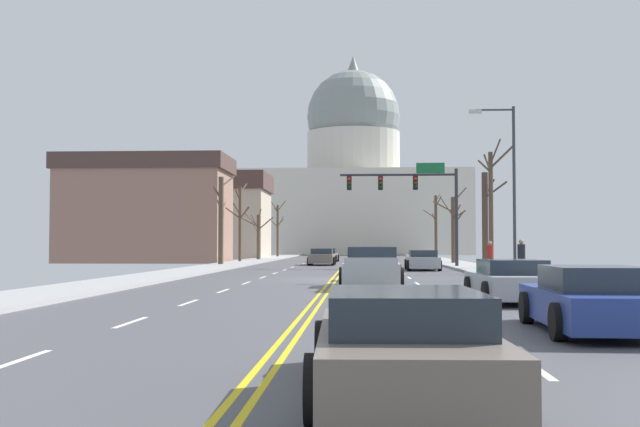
% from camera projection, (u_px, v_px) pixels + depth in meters
% --- Properties ---
extents(ground, '(20.00, 180.00, 0.20)m').
position_uv_depth(ground, '(334.00, 279.00, 34.23)').
color(ground, '#49494E').
extents(signal_gantry, '(7.91, 0.41, 6.91)m').
position_uv_depth(signal_gantry, '(414.00, 191.00, 50.83)').
color(signal_gantry, '#28282D').
rests_on(signal_gantry, ground).
extents(street_lamp_right, '(2.08, 0.24, 7.76)m').
position_uv_depth(street_lamp_right, '(508.00, 176.00, 34.52)').
color(street_lamp_right, '#333338').
rests_on(street_lamp_right, ground).
extents(capitol_building, '(34.87, 20.79, 31.32)m').
position_uv_depth(capitol_building, '(353.00, 185.00, 118.85)').
color(capitol_building, beige).
rests_on(capitol_building, ground).
extents(sedan_near_00, '(2.08, 4.60, 1.22)m').
position_uv_depth(sedan_near_00, '(423.00, 261.00, 46.30)').
color(sedan_near_00, '#9EA3A8').
rests_on(sedan_near_00, ground).
extents(sedan_near_01, '(2.02, 4.38, 1.22)m').
position_uv_depth(sedan_near_01, '(375.00, 263.00, 40.13)').
color(sedan_near_01, '#9EA3A8').
rests_on(sedan_near_01, ground).
extents(sedan_near_02, '(2.14, 4.33, 1.20)m').
position_uv_depth(sedan_near_02, '(376.00, 267.00, 33.80)').
color(sedan_near_02, '#1E7247').
rests_on(sedan_near_02, ground).
extents(pickup_truck_near_03, '(2.36, 5.81, 1.50)m').
position_uv_depth(pickup_truck_near_03, '(372.00, 269.00, 28.31)').
color(pickup_truck_near_03, '#ADB2B7').
rests_on(pickup_truck_near_03, ground).
extents(sedan_near_04, '(2.09, 4.70, 1.18)m').
position_uv_depth(sedan_near_04, '(510.00, 282.00, 21.08)').
color(sedan_near_04, '#9EA3A8').
rests_on(sedan_near_04, ground).
extents(sedan_near_05, '(2.10, 4.61, 1.21)m').
position_uv_depth(sedan_near_05, '(591.00, 301.00, 13.85)').
color(sedan_near_05, navy).
rests_on(sedan_near_05, ground).
extents(sedan_near_06, '(2.08, 4.70, 1.13)m').
position_uv_depth(sedan_near_06, '(403.00, 344.00, 8.11)').
color(sedan_near_06, '#6B6056').
rests_on(sedan_near_06, ground).
extents(sedan_oncoming_00, '(2.03, 4.57, 1.24)m').
position_uv_depth(sedan_oncoming_00, '(322.00, 257.00, 57.38)').
color(sedan_oncoming_00, '#6B6056').
rests_on(sedan_oncoming_00, ground).
extents(sedan_oncoming_01, '(2.24, 4.46, 1.20)m').
position_uv_depth(sedan_oncoming_01, '(326.00, 255.00, 67.56)').
color(sedan_oncoming_01, '#6B6056').
rests_on(sedan_oncoming_01, ground).
extents(flank_building_00, '(14.37, 7.82, 9.15)m').
position_uv_depth(flank_building_00, '(146.00, 209.00, 65.11)').
color(flank_building_00, '#8C6656').
rests_on(flank_building_00, ground).
extents(flank_building_01, '(13.85, 9.30, 9.25)m').
position_uv_depth(flank_building_01, '(206.00, 216.00, 82.74)').
color(flank_building_01, '#B2A38E').
rests_on(flank_building_01, ground).
extents(bare_tree_00, '(1.66, 2.35, 6.99)m').
position_uv_depth(bare_tree_00, '(491.00, 204.00, 40.77)').
color(bare_tree_00, '#4C3D2D').
rests_on(bare_tree_00, ground).
extents(bare_tree_01, '(2.39, 2.29, 6.57)m').
position_uv_depth(bare_tree_01, '(278.00, 228.00, 88.58)').
color(bare_tree_01, '#4C3D2D').
rests_on(bare_tree_01, ground).
extents(bare_tree_02, '(1.43, 2.03, 5.86)m').
position_uv_depth(bare_tree_02, '(485.00, 218.00, 46.41)').
color(bare_tree_02, '#423328').
rests_on(bare_tree_02, ground).
extents(bare_tree_03, '(1.59, 2.20, 6.60)m').
position_uv_depth(bare_tree_03, '(221.00, 218.00, 55.21)').
color(bare_tree_03, '#4C3D2D').
rests_on(bare_tree_03, ground).
extents(bare_tree_04, '(1.80, 2.13, 6.55)m').
position_uv_depth(bare_tree_04, '(436.00, 225.00, 77.22)').
color(bare_tree_04, '#4C3D2D').
rests_on(bare_tree_04, ground).
extents(bare_tree_05, '(3.09, 2.80, 4.78)m').
position_uv_depth(bare_tree_05, '(258.00, 235.00, 71.98)').
color(bare_tree_05, brown).
rests_on(bare_tree_05, ground).
extents(bare_tree_06, '(2.58, 2.59, 5.89)m').
position_uv_depth(bare_tree_06, '(453.00, 226.00, 59.01)').
color(bare_tree_06, '#4C3D2D').
rests_on(bare_tree_06, ground).
extents(bare_tree_07, '(2.24, 3.15, 6.73)m').
position_uv_depth(bare_tree_07, '(240.00, 219.00, 63.88)').
color(bare_tree_07, '#4C3D2D').
rests_on(bare_tree_07, ground).
extents(pedestrian_00, '(0.35, 0.34, 1.68)m').
position_uv_depth(pedestrian_00, '(521.00, 256.00, 33.54)').
color(pedestrian_00, '#33333D').
rests_on(pedestrian_00, ground).
extents(pedestrian_01, '(0.35, 0.34, 1.61)m').
position_uv_depth(pedestrian_01, '(490.00, 255.00, 39.35)').
color(pedestrian_01, '#4C4238').
rests_on(pedestrian_01, ground).
extents(bicycle_parked, '(0.12, 1.77, 0.85)m').
position_uv_depth(bicycle_parked, '(524.00, 273.00, 29.15)').
color(bicycle_parked, black).
rests_on(bicycle_parked, ground).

